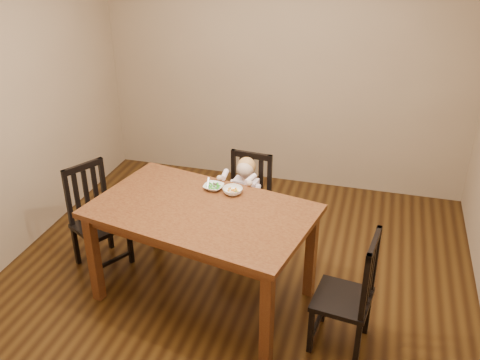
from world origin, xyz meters
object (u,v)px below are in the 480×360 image
(dining_table, at_px, (202,220))
(bowl_veg, at_px, (233,191))
(chair_left, at_px, (97,218))
(chair_child, at_px, (247,206))
(bowl_peas, at_px, (214,187))
(chair_right, at_px, (350,295))
(toddler, at_px, (245,196))

(dining_table, height_order, bowl_veg, bowl_veg)
(chair_left, xyz_separation_m, bowl_veg, (1.21, 0.08, 0.41))
(chair_child, bearing_deg, bowl_veg, 95.78)
(dining_table, distance_m, bowl_peas, 0.34)
(chair_child, bearing_deg, bowl_peas, 75.27)
(chair_child, height_order, chair_right, chair_right)
(chair_child, height_order, chair_left, chair_left)
(chair_left, bearing_deg, chair_child, 144.07)
(chair_left, bearing_deg, bowl_peas, 125.05)
(dining_table, bearing_deg, bowl_veg, 61.13)
(chair_left, height_order, chair_right, chair_right)
(bowl_peas, bearing_deg, toddler, 69.07)
(dining_table, distance_m, chair_child, 0.84)
(chair_right, distance_m, bowl_peas, 1.36)
(chair_child, distance_m, bowl_peas, 0.63)
(bowl_peas, distance_m, bowl_veg, 0.17)
(chair_child, bearing_deg, toddler, 90.00)
(dining_table, bearing_deg, chair_left, 168.54)
(chair_child, height_order, bowl_veg, chair_child)
(chair_left, distance_m, chair_right, 2.26)
(toddler, xyz_separation_m, bowl_veg, (0.01, -0.44, 0.28))
(dining_table, bearing_deg, toddler, 78.55)
(toddler, height_order, bowl_veg, bowl_veg)
(dining_table, xyz_separation_m, chair_right, (1.16, -0.24, -0.28))
(chair_left, distance_m, toddler, 1.31)
(chair_left, relative_size, bowl_veg, 5.86)
(chair_left, height_order, toddler, chair_left)
(toddler, xyz_separation_m, bowl_peas, (-0.15, -0.40, 0.28))
(bowl_veg, bearing_deg, dining_table, -118.87)
(chair_right, bearing_deg, chair_child, 52.59)
(chair_child, relative_size, chair_right, 0.99)
(chair_right, distance_m, toddler, 1.41)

